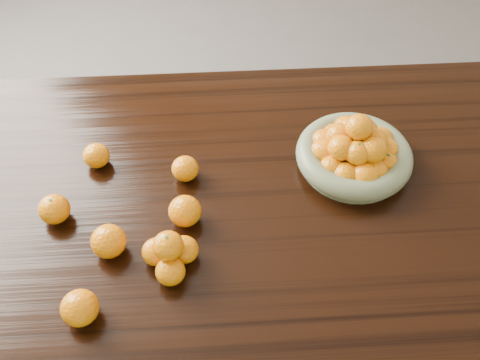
{
  "coord_description": "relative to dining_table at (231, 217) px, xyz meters",
  "views": [
    {
      "loc": [
        -0.03,
        -0.85,
        1.79
      ],
      "look_at": [
        0.02,
        -0.02,
        0.83
      ],
      "focal_mm": 40.0,
      "sensor_mm": 36.0,
      "label": 1
    }
  ],
  "objects": [
    {
      "name": "dining_table",
      "position": [
        0.0,
        0.0,
        0.0
      ],
      "size": [
        2.0,
        1.0,
        0.75
      ],
      "color": "black",
      "rests_on": "ground"
    },
    {
      "name": "loose_orange_2",
      "position": [
        -0.11,
        -0.07,
        0.13
      ],
      "size": [
        0.08,
        0.08,
        0.07
      ],
      "primitive_type": "ellipsoid",
      "color": "orange",
      "rests_on": "dining_table"
    },
    {
      "name": "orange_pyramid",
      "position": [
        -0.14,
        -0.19,
        0.13
      ],
      "size": [
        0.13,
        0.12,
        0.11
      ],
      "rotation": [
        0.0,
        0.0,
        0.03
      ],
      "color": "orange",
      "rests_on": "dining_table"
    },
    {
      "name": "fruit_bowl",
      "position": [
        0.32,
        0.09,
        0.14
      ],
      "size": [
        0.3,
        0.3,
        0.16
      ],
      "rotation": [
        0.0,
        0.0,
        0.35
      ],
      "color": "#6A7354",
      "rests_on": "dining_table"
    },
    {
      "name": "loose_orange_3",
      "position": [
        -0.34,
        0.13,
        0.12
      ],
      "size": [
        0.07,
        0.07,
        0.06
      ],
      "primitive_type": "ellipsoid",
      "color": "orange",
      "rests_on": "dining_table"
    },
    {
      "name": "loose_orange_5",
      "position": [
        -0.11,
        0.07,
        0.12
      ],
      "size": [
        0.07,
        0.07,
        0.06
      ],
      "primitive_type": "ellipsoid",
      "color": "orange",
      "rests_on": "dining_table"
    },
    {
      "name": "loose_orange_0",
      "position": [
        -0.42,
        -0.05,
        0.12
      ],
      "size": [
        0.07,
        0.07,
        0.07
      ],
      "primitive_type": "ellipsoid",
      "color": "orange",
      "rests_on": "dining_table"
    },
    {
      "name": "loose_orange_4",
      "position": [
        -0.28,
        -0.15,
        0.13
      ],
      "size": [
        0.08,
        0.08,
        0.08
      ],
      "primitive_type": "ellipsoid",
      "color": "orange",
      "rests_on": "dining_table"
    },
    {
      "name": "loose_orange_1",
      "position": [
        -0.33,
        -0.31,
        0.13
      ],
      "size": [
        0.08,
        0.08,
        0.07
      ],
      "primitive_type": "ellipsoid",
      "color": "orange",
      "rests_on": "dining_table"
    },
    {
      "name": "ground",
      "position": [
        0.0,
        0.0,
        -0.66
      ],
      "size": [
        5.0,
        5.0,
        0.0
      ],
      "primitive_type": "plane",
      "color": "#4C4947",
      "rests_on": "ground"
    }
  ]
}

